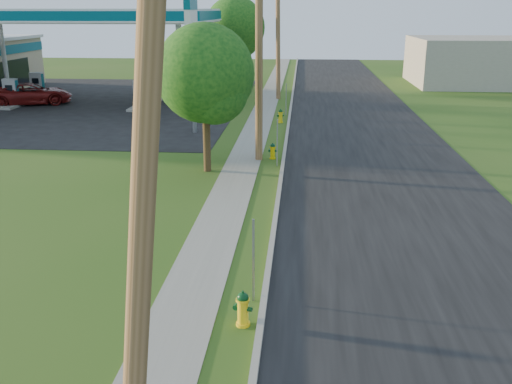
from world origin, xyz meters
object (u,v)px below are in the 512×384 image
fuel_pump_ne (141,98)px  price_pylon (191,28)px  hydrant_mid (273,151)px  hydrant_far (281,116)px  tree_verge (207,78)px  utility_pole_far (278,32)px  utility_pole_near (145,150)px  hydrant_near (243,309)px  fuel_pump_sw (38,88)px  utility_pole_mid (259,45)px  tree_lot (236,30)px  fuel_pump_nw (12,96)px  fuel_pump_se (156,90)px  car_red (31,94)px

fuel_pump_ne → price_pylon: bearing=-56.3°
hydrant_mid → hydrant_far: (0.01, 8.50, 0.05)m
price_pylon → tree_verge: price_pylon is taller
utility_pole_far → hydrant_mid: (0.60, -17.77, -4.45)m
utility_pole_near → hydrant_far: bearing=88.7°
fuel_pump_ne → hydrant_near: bearing=-70.3°
hydrant_far → fuel_pump_sw: bearing=155.9°
utility_pole_mid → utility_pole_far: 18.00m
fuel_pump_ne → hydrant_far: (9.51, -4.27, -0.32)m
utility_pole_near → fuel_pump_sw: bearing=117.1°
fuel_pump_sw → utility_pole_far: bearing=3.2°
hydrant_mid → tree_lot: bearing=100.4°
fuel_pump_nw → fuel_pump_ne: bearing=0.0°
price_pylon → hydrant_near: 20.56m
tree_lot → hydrant_mid: tree_lot is taller
hydrant_far → fuel_pump_se: bearing=139.0°
utility_pole_far → fuel_pump_sw: bearing=-176.8°
tree_lot → hydrant_far: tree_lot is taller
utility_pole_mid → fuel_pump_nw: utility_pole_mid is taller
utility_pole_near → fuel_pump_se: utility_pole_near is taller
utility_pole_mid → car_red: (-16.96, 13.96, -4.20)m
utility_pole_near → car_red: bearing=118.0°
utility_pole_far → hydrant_near: (0.72, -31.89, -4.41)m
utility_pole_near → hydrant_mid: bearing=88.1°
utility_pole_near → tree_lot: utility_pole_near is taller
tree_lot → hydrant_near: tree_lot is taller
fuel_pump_nw → hydrant_far: bearing=-13.0°
fuel_pump_sw → hydrant_far: size_ratio=3.90×
fuel_pump_se → hydrant_near: (9.62, -30.89, -0.33)m
fuel_pump_nw → fuel_pump_ne: 9.00m
utility_pole_far → car_red: size_ratio=1.76×
hydrant_mid → hydrant_far: 8.50m
fuel_pump_ne → tree_lot: (5.26, 10.24, 4.05)m
fuel_pump_se → tree_verge: (7.02, -19.05, 3.10)m
utility_pole_far → fuel_pump_ne: (-8.90, -5.00, -4.08)m
utility_pole_mid → price_pylon: 6.76m
car_red → fuel_pump_ne: bearing=-120.2°
fuel_pump_sw → price_pylon: 18.72m
fuel_pump_ne → fuel_pump_sw: 9.85m
fuel_pump_ne → hydrant_near: size_ratio=3.97×
hydrant_near → tree_lot: bearing=96.7°
fuel_pump_ne → tree_verge: bearing=-65.0°
hydrant_far → utility_pole_mid: bearing=-94.0°
utility_pole_far → hydrant_near: utility_pole_far is taller
fuel_pump_ne → hydrant_mid: bearing=-53.4°
fuel_pump_ne → hydrant_near: (9.62, -26.89, -0.33)m
utility_pole_near → hydrant_near: bearing=80.1°
fuel_pump_se → hydrant_far: fuel_pump_se is taller
utility_pole_mid → car_red: utility_pole_mid is taller
car_red → tree_verge: bearing=-160.1°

